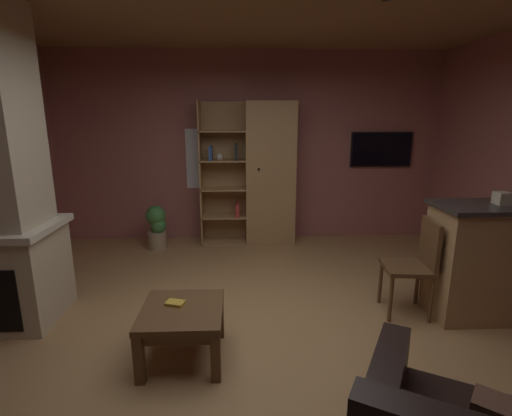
# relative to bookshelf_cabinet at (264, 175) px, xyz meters

# --- Properties ---
(floor) EXTENTS (5.69, 5.68, 0.02)m
(floor) POSITION_rel_bookshelf_cabinet_xyz_m (-0.21, -2.60, -1.03)
(floor) COLOR #A37A4C
(floor) RESTS_ON ground
(wall_back) EXTENTS (5.81, 0.06, 2.77)m
(wall_back) POSITION_rel_bookshelf_cabinet_xyz_m (-0.21, 0.27, 0.37)
(wall_back) COLOR #9E5B56
(wall_back) RESTS_ON ground
(window_pane_back) EXTENTS (0.77, 0.01, 0.88)m
(window_pane_back) POSITION_rel_bookshelf_cabinet_xyz_m (-0.76, 0.24, 0.21)
(window_pane_back) COLOR white
(bookshelf_cabinet) EXTENTS (1.36, 0.41, 2.05)m
(bookshelf_cabinet) POSITION_rel_bookshelf_cabinet_xyz_m (0.00, 0.00, 0.00)
(bookshelf_cabinet) COLOR #A87F51
(bookshelf_cabinet) RESTS_ON ground
(tissue_box) EXTENTS (0.12, 0.12, 0.11)m
(tissue_box) POSITION_rel_bookshelf_cabinet_xyz_m (1.97, -2.27, 0.12)
(tissue_box) COLOR #BFB299
(tissue_box) RESTS_ON kitchen_bar_counter
(coffee_table) EXTENTS (0.61, 0.64, 0.42)m
(coffee_table) POSITION_rel_bookshelf_cabinet_xyz_m (-0.81, -2.81, -0.68)
(coffee_table) COLOR brown
(coffee_table) RESTS_ON ground
(table_book_0) EXTENTS (0.16, 0.13, 0.02)m
(table_book_0) POSITION_rel_bookshelf_cabinet_xyz_m (-0.86, -2.75, -0.58)
(table_book_0) COLOR gold
(table_book_0) RESTS_ON coffee_table
(dining_chair) EXTENTS (0.46, 0.46, 0.92)m
(dining_chair) POSITION_rel_bookshelf_cabinet_xyz_m (1.28, -2.20, -0.49)
(dining_chair) COLOR brown
(dining_chair) RESTS_ON ground
(potted_floor_plant) EXTENTS (0.28, 0.30, 0.62)m
(potted_floor_plant) POSITION_rel_bookshelf_cabinet_xyz_m (-1.54, -0.24, -0.69)
(potted_floor_plant) COLOR #9E896B
(potted_floor_plant) RESTS_ON ground
(wall_mounted_tv) EXTENTS (0.92, 0.06, 0.52)m
(wall_mounted_tv) POSITION_rel_bookshelf_cabinet_xyz_m (1.78, 0.21, 0.34)
(wall_mounted_tv) COLOR black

